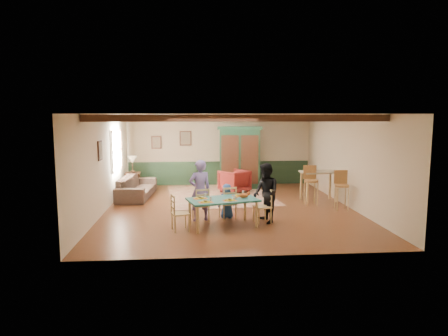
{
  "coord_description": "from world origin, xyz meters",
  "views": [
    {
      "loc": [
        -1.08,
        -11.26,
        2.67
      ],
      "look_at": [
        -0.14,
        0.18,
        1.15
      ],
      "focal_mm": 32.0,
      "sensor_mm": 36.0,
      "label": 1
    }
  ],
  "objects": [
    {
      "name": "person_woman",
      "position": [
        0.75,
        -1.63,
        0.75
      ],
      "size": [
        0.73,
        0.85,
        1.5
      ],
      "primitive_type": "imported",
      "rotation": [
        0.0,
        0.0,
        -1.31
      ],
      "color": "black",
      "rests_on": "floor"
    },
    {
      "name": "picture_back_a",
      "position": [
        -1.3,
        3.97,
        1.8
      ],
      "size": [
        0.45,
        0.04,
        0.55
      ],
      "primitive_type": null,
      "color": "gray",
      "rests_on": "wall_back"
    },
    {
      "name": "sofa",
      "position": [
        -2.88,
        1.77,
        0.34
      ],
      "size": [
        1.11,
        2.42,
        0.69
      ],
      "primitive_type": "imported",
      "rotation": [
        0.0,
        0.0,
        1.49
      ],
      "color": "#3E2F27",
      "rests_on": "floor"
    },
    {
      "name": "ceiling_beam_back",
      "position": [
        0.0,
        3.0,
        2.61
      ],
      "size": [
        6.95,
        0.16,
        0.16
      ],
      "primitive_type": "cube",
      "color": "#32190E",
      "rests_on": "ceiling"
    },
    {
      "name": "ceiling_beam_front",
      "position": [
        0.0,
        -2.3,
        2.61
      ],
      "size": [
        6.95,
        0.16,
        0.16
      ],
      "primitive_type": "cube",
      "color": "#32190E",
      "rests_on": "ceiling"
    },
    {
      "name": "wainscot_back",
      "position": [
        0.0,
        3.98,
        0.45
      ],
      "size": [
        6.95,
        0.03,
        0.9
      ],
      "primitive_type": "cube",
      "color": "#1B311E",
      "rests_on": "floor"
    },
    {
      "name": "dining_table",
      "position": [
        -0.34,
        -1.92,
        0.34
      ],
      "size": [
        1.81,
        1.29,
        0.68
      ],
      "primitive_type": null,
      "rotation": [
        0.0,
        0.0,
        0.26
      ],
      "color": "#216A63",
      "rests_on": "floor"
    },
    {
      "name": "picture_back_b",
      "position": [
        -2.4,
        3.97,
        1.65
      ],
      "size": [
        0.38,
        0.04,
        0.48
      ],
      "primitive_type": null,
      "color": "gray",
      "rests_on": "wall_back"
    },
    {
      "name": "place_setting_near_left",
      "position": [
        -0.77,
        -2.27,
        0.73
      ],
      "size": [
        0.42,
        0.36,
        0.11
      ],
      "primitive_type": null,
      "rotation": [
        0.0,
        0.0,
        0.26
      ],
      "color": "gold",
      "rests_on": "dining_table"
    },
    {
      "name": "place_setting_far_right",
      "position": [
        0.08,
        -1.57,
        0.73
      ],
      "size": [
        0.42,
        0.36,
        0.11
      ],
      "primitive_type": null,
      "rotation": [
        0.0,
        0.0,
        0.26
      ],
      "color": "gold",
      "rests_on": "dining_table"
    },
    {
      "name": "dining_chair_far_right",
      "position": [
        -0.16,
        -1.2,
        0.43
      ],
      "size": [
        0.47,
        0.48,
        0.86
      ],
      "primitive_type": null,
      "rotation": [
        0.0,
        0.0,
        3.4
      ],
      "color": "tan",
      "rests_on": "floor"
    },
    {
      "name": "place_setting_near_center",
      "position": [
        -0.2,
        -2.12,
        0.73
      ],
      "size": [
        0.42,
        0.36,
        0.11
      ],
      "primitive_type": null,
      "rotation": [
        0.0,
        0.0,
        0.26
      ],
      "color": "gold",
      "rests_on": "dining_table"
    },
    {
      "name": "counter_table",
      "position": [
        2.89,
        0.74,
        0.47
      ],
      "size": [
        1.2,
        0.78,
        0.94
      ],
      "primitive_type": null,
      "rotation": [
        0.0,
        0.0,
        0.11
      ],
      "color": "beige",
      "rests_on": "floor"
    },
    {
      "name": "table_lamp",
      "position": [
        -3.17,
        2.97,
        0.94
      ],
      "size": [
        0.34,
        0.34,
        0.59
      ],
      "primitive_type": null,
      "rotation": [
        0.0,
        0.0,
        -0.04
      ],
      "color": "beige",
      "rests_on": "end_table"
    },
    {
      "name": "floor",
      "position": [
        0.0,
        0.0,
        0.0
      ],
      "size": [
        8.0,
        8.0,
        0.0
      ],
      "primitive_type": "plane",
      "color": "#5A2C19",
      "rests_on": "ground"
    },
    {
      "name": "dining_chair_far_left",
      "position": [
        -0.86,
        -1.38,
        0.43
      ],
      "size": [
        0.47,
        0.48,
        0.86
      ],
      "primitive_type": null,
      "rotation": [
        0.0,
        0.0,
        3.4
      ],
      "color": "tan",
      "rests_on": "floor"
    },
    {
      "name": "window_left",
      "position": [
        -3.47,
        1.7,
        1.55
      ],
      "size": [
        0.06,
        1.6,
        1.3
      ],
      "primitive_type": null,
      "color": "white",
      "rests_on": "wall_left"
    },
    {
      "name": "dining_chair_end_left",
      "position": [
        -1.35,
        -2.18,
        0.43
      ],
      "size": [
        0.48,
        0.47,
        0.86
      ],
      "primitive_type": null,
      "rotation": [
        0.0,
        0.0,
        1.83
      ],
      "color": "tan",
      "rests_on": "floor"
    },
    {
      "name": "bar_stool_left",
      "position": [
        2.48,
        0.23,
        0.59
      ],
      "size": [
        0.42,
        0.46,
        1.17
      ],
      "primitive_type": null,
      "rotation": [
        0.0,
        0.0,
        -0.02
      ],
      "color": "#A77641",
      "rests_on": "floor"
    },
    {
      "name": "bar_stool_right",
      "position": [
        3.15,
        -0.48,
        0.56
      ],
      "size": [
        0.44,
        0.48,
        1.12
      ],
      "primitive_type": null,
      "rotation": [
        0.0,
        0.0,
        -0.11
      ],
      "color": "#A77641",
      "rests_on": "floor"
    },
    {
      "name": "armoire",
      "position": [
        0.68,
        3.17,
        1.13
      ],
      "size": [
        1.66,
        0.79,
        2.26
      ],
      "primitive_type": "cube",
      "rotation": [
        0.0,
        0.0,
        -0.1
      ],
      "color": "#173A24",
      "rests_on": "floor"
    },
    {
      "name": "place_setting_far_left",
      "position": [
        -0.88,
        -1.83,
        0.73
      ],
      "size": [
        0.42,
        0.36,
        0.11
      ],
      "primitive_type": null,
      "rotation": [
        0.0,
        0.0,
        0.26
      ],
      "color": "gold",
      "rests_on": "dining_table"
    },
    {
      "name": "ceiling_beam_mid",
      "position": [
        0.0,
        0.4,
        2.61
      ],
      "size": [
        6.95,
        0.16,
        0.16
      ],
      "primitive_type": "cube",
      "color": "#32190E",
      "rests_on": "ceiling"
    },
    {
      "name": "person_man",
      "position": [
        -0.88,
        -1.31,
        0.78
      ],
      "size": [
        0.65,
        0.51,
        1.56
      ],
      "primitive_type": "imported",
      "rotation": [
        0.0,
        0.0,
        3.4
      ],
      "color": "#7763AA",
      "rests_on": "floor"
    },
    {
      "name": "wall_right",
      "position": [
        3.5,
        0.0,
        1.35
      ],
      "size": [
        0.02,
        8.0,
        2.7
      ],
      "primitive_type": "cube",
      "color": "beige",
      "rests_on": "floor"
    },
    {
      "name": "wall_left",
      "position": [
        -3.5,
        0.0,
        1.35
      ],
      "size": [
        0.02,
        8.0,
        2.7
      ],
      "primitive_type": "cube",
      "color": "beige",
      "rests_on": "floor"
    },
    {
      "name": "end_table",
      "position": [
        -3.17,
        2.97,
        0.32
      ],
      "size": [
        0.54,
        0.54,
        0.65
      ],
      "primitive_type": null,
      "rotation": [
        0.0,
        0.0,
        0.03
      ],
      "color": "#32190E",
      "rests_on": "floor"
    },
    {
      "name": "picture_left_wall",
      "position": [
        -3.47,
        -0.6,
        1.75
      ],
      "size": [
        0.04,
        0.42,
        0.52
      ],
      "primitive_type": null,
      "color": "gray",
      "rests_on": "wall_left"
    },
    {
      "name": "dining_chair_end_right",
      "position": [
        0.67,
        -1.66,
        0.43
      ],
      "size": [
        0.48,
        0.47,
        0.86
      ],
      "primitive_type": null,
      "rotation": [
        0.0,
        0.0,
        -1.31
      ],
      "color": "tan",
      "rests_on": "floor"
    },
    {
      "name": "area_rug",
      "position": [
        -0.15,
        1.89,
        0.01
      ],
      "size": [
        3.68,
        4.24,
        0.01
      ],
      "primitive_type": "cube",
      "rotation": [
        0.0,
        0.0,
        0.1
      ],
      "color": "beige",
      "rests_on": "floor"
    },
    {
      "name": "cat",
      "position": [
        0.16,
        -1.88,
        0.76
      ],
      "size": [
        0.35,
        0.21,
        0.16
      ],
      "primitive_type": null,
      "rotation": [
        0.0,
        0.0,
        0.26
      ],
      "color": "#D35D25",
      "rests_on": "dining_table"
    },
    {
      "name": "wall_back",
      "position": [
        0.0,
        4.0,
        1.35
      ],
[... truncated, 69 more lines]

